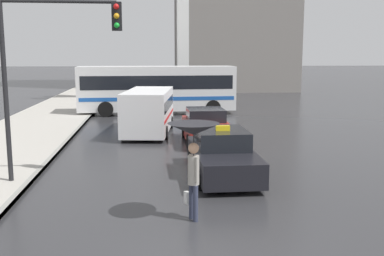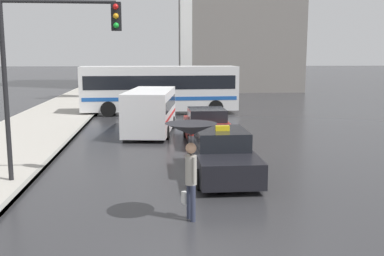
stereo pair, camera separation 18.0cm
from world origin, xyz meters
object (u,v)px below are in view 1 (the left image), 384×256
object	(u,v)px
sedan_red	(206,127)
ambulance_van	(149,109)
taxi	(222,155)
pedestrian_with_umbrella	(193,139)
city_bus	(157,87)
traffic_light	(52,52)

from	to	relation	value
sedan_red	ambulance_van	size ratio (longest dim) A/B	0.72
taxi	ambulance_van	xyz separation A→B (m)	(-2.29, 8.08, 0.52)
pedestrian_with_umbrella	sedan_red	bearing A→B (deg)	-28.53
sedan_red	ambulance_van	distance (m)	3.60
ambulance_van	pedestrian_with_umbrella	distance (m)	11.98
city_bus	ambulance_van	bearing A→B (deg)	-6.66
sedan_red	pedestrian_with_umbrella	size ratio (longest dim) A/B	1.77
pedestrian_with_umbrella	traffic_light	world-z (taller)	traffic_light
ambulance_van	city_bus	xyz separation A→B (m)	(0.57, 7.59, 0.53)
taxi	city_bus	size ratio (longest dim) A/B	0.45
taxi	pedestrian_with_umbrella	bearing A→B (deg)	71.03
sedan_red	traffic_light	size ratio (longest dim) A/B	0.72
sedan_red	pedestrian_with_umbrella	xyz separation A→B (m)	(-1.52, -9.36, 1.25)
pedestrian_with_umbrella	traffic_light	bearing A→B (deg)	28.63
taxi	ambulance_van	bearing A→B (deg)	-74.17
taxi	traffic_light	xyz separation A→B (m)	(-5.06, -0.47, 3.23)
sedan_red	traffic_light	distance (m)	8.59
pedestrian_with_umbrella	traffic_light	size ratio (longest dim) A/B	0.41
city_bus	pedestrian_with_umbrella	size ratio (longest dim) A/B	4.44
sedan_red	pedestrian_with_umbrella	bearing A→B (deg)	80.80
sedan_red	ambulance_van	world-z (taller)	ambulance_van
city_bus	traffic_light	distance (m)	16.63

